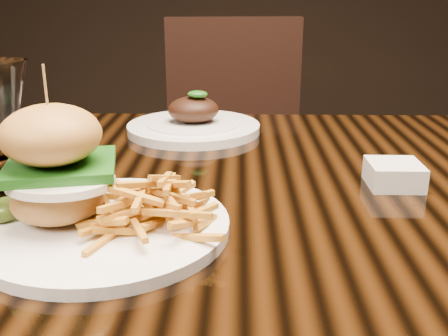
{
  "coord_description": "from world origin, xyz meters",
  "views": [
    {
      "loc": [
        -0.01,
        -0.8,
        1.04
      ],
      "look_at": [
        -0.03,
        -0.13,
        0.81
      ],
      "focal_mm": 42.0,
      "sensor_mm": 36.0,
      "label": 1
    }
  ],
  "objects_px": {
    "burger_plate": "(94,192)",
    "wine_glass": "(5,98)",
    "chair_far": "(236,146)",
    "dining_table": "(242,221)",
    "far_dish": "(194,124)"
  },
  "relations": [
    {
      "from": "wine_glass",
      "to": "chair_far",
      "type": "distance_m",
      "value": 1.08
    },
    {
      "from": "far_dish",
      "to": "chair_far",
      "type": "bearing_deg",
      "value": 81.68
    },
    {
      "from": "dining_table",
      "to": "burger_plate",
      "type": "distance_m",
      "value": 0.3
    },
    {
      "from": "dining_table",
      "to": "far_dish",
      "type": "height_order",
      "value": "far_dish"
    },
    {
      "from": "far_dish",
      "to": "burger_plate",
      "type": "bearing_deg",
      "value": -99.54
    },
    {
      "from": "dining_table",
      "to": "chair_far",
      "type": "xyz_separation_m",
      "value": [
        -0.01,
        0.89,
        -0.13
      ]
    },
    {
      "from": "burger_plate",
      "to": "wine_glass",
      "type": "xyz_separation_m",
      "value": [
        -0.15,
        0.13,
        0.09
      ]
    },
    {
      "from": "wine_glass",
      "to": "far_dish",
      "type": "distance_m",
      "value": 0.44
    },
    {
      "from": "burger_plate",
      "to": "wine_glass",
      "type": "distance_m",
      "value": 0.22
    },
    {
      "from": "far_dish",
      "to": "wine_glass",
      "type": "bearing_deg",
      "value": -123.59
    },
    {
      "from": "wine_glass",
      "to": "chair_far",
      "type": "height_order",
      "value": "chair_far"
    },
    {
      "from": "burger_plate",
      "to": "wine_glass",
      "type": "height_order",
      "value": "burger_plate"
    },
    {
      "from": "wine_glass",
      "to": "chair_far",
      "type": "bearing_deg",
      "value": 71.41
    },
    {
      "from": "far_dish",
      "to": "chair_far",
      "type": "xyz_separation_m",
      "value": [
        0.09,
        0.61,
        -0.23
      ]
    },
    {
      "from": "wine_glass",
      "to": "far_dish",
      "type": "xyz_separation_m",
      "value": [
        0.24,
        0.35,
        -0.13
      ]
    }
  ]
}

